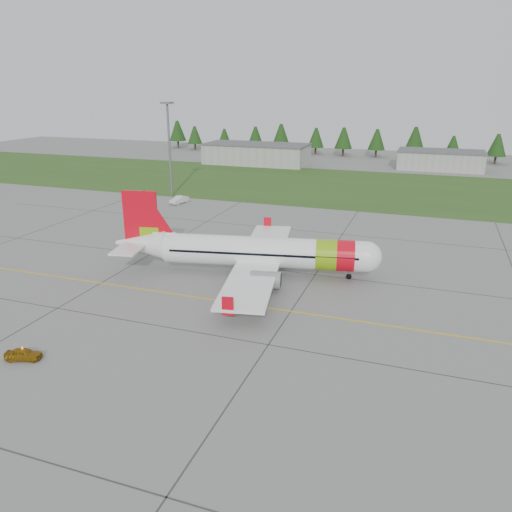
% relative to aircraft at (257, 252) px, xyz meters
% --- Properties ---
extents(ground, '(320.00, 320.00, 0.00)m').
position_rel_aircraft_xyz_m(ground, '(-2.63, -17.68, -3.10)').
color(ground, gray).
rests_on(ground, ground).
extents(aircraft, '(35.17, 32.89, 10.74)m').
position_rel_aircraft_xyz_m(aircraft, '(0.00, 0.00, 0.00)').
color(aircraft, white).
rests_on(aircraft, ground).
extents(follow_me_car, '(1.47, 1.60, 3.26)m').
position_rel_aircraft_xyz_m(follow_me_car, '(-12.86, -27.74, -1.47)').
color(follow_me_car, '#E7A00C').
rests_on(follow_me_car, ground).
extents(service_van, '(1.98, 1.91, 4.79)m').
position_rel_aircraft_xyz_m(service_van, '(-29.45, 33.96, -0.70)').
color(service_van, silver).
rests_on(service_van, ground).
extents(grass_strip, '(320.00, 50.00, 0.03)m').
position_rel_aircraft_xyz_m(grass_strip, '(-2.63, 64.32, -3.08)').
color(grass_strip, '#30561E').
rests_on(grass_strip, ground).
extents(taxi_guideline, '(120.00, 0.25, 0.02)m').
position_rel_aircraft_xyz_m(taxi_guideline, '(-2.63, -9.68, -3.09)').
color(taxi_guideline, gold).
rests_on(taxi_guideline, ground).
extents(hangar_west, '(32.00, 14.00, 6.00)m').
position_rel_aircraft_xyz_m(hangar_west, '(-32.63, 92.32, -0.10)').
color(hangar_west, '#A8A8A3').
rests_on(hangar_west, ground).
extents(hangar_east, '(24.00, 12.00, 5.20)m').
position_rel_aircraft_xyz_m(hangar_east, '(22.37, 100.32, -0.50)').
color(hangar_east, '#A8A8A3').
rests_on(hangar_east, ground).
extents(floodlight_mast, '(0.50, 0.50, 20.00)m').
position_rel_aircraft_xyz_m(floodlight_mast, '(-34.63, 40.32, 6.90)').
color(floodlight_mast, slate).
rests_on(floodlight_mast, ground).
extents(treeline, '(160.00, 8.00, 10.00)m').
position_rel_aircraft_xyz_m(treeline, '(-2.63, 120.32, 1.90)').
color(treeline, '#1C3F14').
rests_on(treeline, ground).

